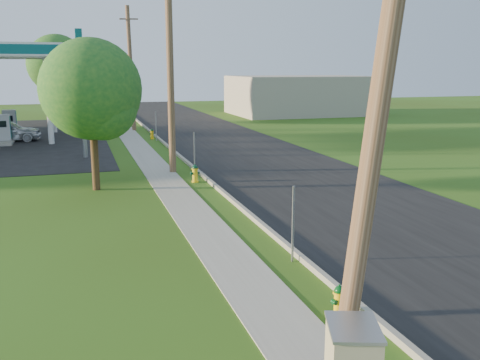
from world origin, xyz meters
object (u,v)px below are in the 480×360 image
object	(u,v)px
car_silver	(6,130)
hydrant_far	(152,134)
fuel_pump_se	(10,126)
tree_verge	(94,93)
utility_pole_mid	(170,66)
hydrant_near	(339,301)
tree_lot	(58,66)
fuel_pump_ne	(3,132)
price_pylon	(80,57)
utility_pole_far	(131,69)
hydrant_mid	(195,173)
utility_pole_near	(383,75)

from	to	relation	value
car_silver	hydrant_far	bearing A→B (deg)	-96.26
fuel_pump_se	tree_verge	size ratio (longest dim) A/B	0.53
utility_pole_mid	car_silver	xyz separation A→B (m)	(-8.84, 13.90, -4.20)
fuel_pump_se	hydrant_near	xyz separation A→B (m)	(9.44, -32.96, -0.39)
fuel_pump_se	tree_lot	size ratio (longest dim) A/B	0.41
car_silver	utility_pole_mid	bearing A→B (deg)	-144.32
fuel_pump_ne	tree_verge	world-z (taller)	tree_verge
hydrant_near	price_pylon	bearing A→B (deg)	101.69
utility_pole_mid	car_silver	world-z (taller)	utility_pole_mid
utility_pole_far	fuel_pump_ne	bearing A→B (deg)	-150.67
tree_verge	price_pylon	bearing A→B (deg)	92.41
hydrant_near	car_silver	size ratio (longest dim) A/B	0.16
tree_lot	hydrant_far	world-z (taller)	tree_lot
fuel_pump_ne	hydrant_near	distance (m)	30.47
utility_pole_mid	price_pylon	bearing A→B (deg)	125.34
tree_verge	hydrant_far	bearing A→B (deg)	74.33
fuel_pump_se	hydrant_mid	distance (m)	21.71
utility_pole_near	car_silver	world-z (taller)	utility_pole_near
price_pylon	tree_lot	distance (m)	19.66
utility_pole_near	car_silver	size ratio (longest dim) A/B	2.15
tree_lot	car_silver	distance (m)	12.42
price_pylon	tree_verge	xyz separation A→B (m)	(0.35, -8.36, -1.53)
hydrant_far	hydrant_near	bearing A→B (deg)	-90.33
hydrant_mid	price_pylon	bearing A→B (deg)	118.77
tree_lot	utility_pole_near	bearing A→B (deg)	-82.72
fuel_pump_ne	hydrant_mid	distance (m)	18.19
utility_pole_near	hydrant_near	world-z (taller)	utility_pole_near
utility_pole_mid	utility_pole_far	world-z (taller)	utility_pole_mid
price_pylon	fuel_pump_ne	bearing A→B (deg)	123.69
utility_pole_mid	hydrant_near	bearing A→B (deg)	-88.05
tree_verge	hydrant_near	bearing A→B (deg)	-72.67
fuel_pump_ne	tree_verge	xyz separation A→B (m)	(5.35, -15.86, 3.18)
utility_pole_near	fuel_pump_se	bearing A→B (deg)	104.27
utility_pole_far	hydrant_mid	distance (m)	21.03
utility_pole_far	tree_lot	distance (m)	8.98
fuel_pump_ne	tree_lot	size ratio (longest dim) A/B	0.41
hydrant_mid	utility_pole_far	bearing A→B (deg)	91.46
fuel_pump_se	car_silver	size ratio (longest dim) A/B	0.73
price_pylon	hydrant_far	size ratio (longest dim) A/B	9.26
fuel_pump_se	hydrant_near	world-z (taller)	fuel_pump_se
tree_lot	hydrant_far	distance (m)	14.95
fuel_pump_ne	hydrant_near	world-z (taller)	fuel_pump_ne
price_pylon	car_silver	distance (m)	10.81
hydrant_mid	car_silver	xyz separation A→B (m)	(-9.36, 16.46, 0.36)
utility_pole_far	utility_pole_near	bearing A→B (deg)	-90.00
fuel_pump_ne	fuel_pump_se	xyz separation A→B (m)	(0.00, 4.00, 0.00)
hydrant_mid	tree_verge	bearing A→B (deg)	-175.81
utility_pole_far	hydrant_far	world-z (taller)	utility_pole_far
utility_pole_mid	price_pylon	xyz separation A→B (m)	(-3.90, 5.50, 0.48)
fuel_pump_ne	car_silver	size ratio (longest dim) A/B	0.73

